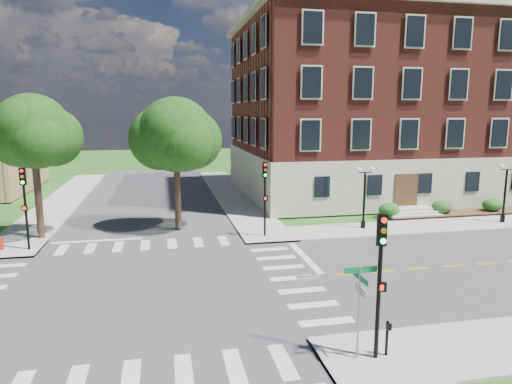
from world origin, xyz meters
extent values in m
plane|color=#1D5618|center=(0.00, 0.00, 0.00)|extent=(160.00, 160.00, 0.00)
cube|color=#3D3D3F|center=(0.00, 0.00, 0.01)|extent=(90.00, 12.00, 0.01)
cube|color=#3D3D3F|center=(0.00, 0.00, 0.01)|extent=(12.00, 90.00, 0.01)
cube|color=#9E9B93|center=(23.00, 7.75, 0.06)|extent=(34.00, 3.50, 0.12)
cube|color=#9E9B93|center=(7.75, 23.00, 0.06)|extent=(3.50, 34.00, 0.12)
cube|color=#9E9B93|center=(-7.75, 23.00, 0.06)|extent=(3.50, 34.00, 0.12)
cube|color=silver|center=(8.80, 3.00, 0.00)|extent=(0.40, 5.50, 0.00)
cube|color=#BCB5A6|center=(24.00, 22.00, 2.22)|extent=(30.00, 20.00, 4.20)
cube|color=maroon|center=(24.00, 22.00, 10.22)|extent=(29.55, 19.70, 11.80)
cube|color=#BCB5A6|center=(24.00, 22.00, 16.37)|extent=(30.60, 20.60, 0.50)
cube|color=#472D19|center=(20.00, 11.96, 1.82)|extent=(2.00, 0.10, 2.80)
cylinder|color=#302418|center=(-6.53, 9.94, 2.34)|extent=(0.44, 0.44, 4.43)
sphere|color=#143D10|center=(-6.53, 9.94, 6.85)|extent=(4.61, 4.61, 4.61)
cylinder|color=#302418|center=(2.12, 10.50, 2.07)|extent=(0.44, 0.44, 3.91)
sphere|color=#143D10|center=(2.12, 10.50, 6.53)|extent=(5.00, 5.00, 5.00)
cylinder|color=black|center=(7.78, -7.74, 2.02)|extent=(0.14, 0.14, 3.80)
cube|color=black|center=(7.78, -7.74, 4.42)|extent=(0.38, 0.33, 1.00)
cylinder|color=red|center=(7.78, -7.87, 4.75)|extent=(0.18, 0.12, 0.18)
cylinder|color=orange|center=(7.78, -7.87, 4.42)|extent=(0.18, 0.12, 0.18)
cylinder|color=#19E533|center=(7.78, -7.87, 4.09)|extent=(0.18, 0.12, 0.18)
cube|color=black|center=(7.78, -7.92, 2.62)|extent=(0.32, 0.23, 0.30)
cylinder|color=black|center=(7.53, 7.48, 2.02)|extent=(0.14, 0.14, 3.80)
cube|color=black|center=(7.53, 7.48, 4.42)|extent=(0.37, 0.31, 1.00)
cylinder|color=red|center=(7.53, 7.35, 4.75)|extent=(0.19, 0.10, 0.18)
cylinder|color=orange|center=(7.53, 7.35, 4.42)|extent=(0.19, 0.10, 0.18)
cylinder|color=#19E533|center=(7.53, 7.35, 4.09)|extent=(0.19, 0.10, 0.18)
cube|color=black|center=(7.53, 7.30, 2.62)|extent=(0.32, 0.21, 0.30)
cylinder|color=black|center=(-6.60, 7.35, 2.02)|extent=(0.14, 0.14, 3.80)
cube|color=black|center=(-6.60, 7.35, 4.42)|extent=(0.35, 0.26, 1.00)
cylinder|color=red|center=(-6.60, 7.22, 4.75)|extent=(0.19, 0.07, 0.18)
cylinder|color=orange|center=(-6.60, 7.22, 4.42)|extent=(0.19, 0.07, 0.18)
cylinder|color=#19E533|center=(-6.60, 7.22, 4.09)|extent=(0.19, 0.07, 0.18)
cube|color=black|center=(-6.60, 7.17, 2.62)|extent=(0.31, 0.16, 0.30)
cylinder|color=black|center=(14.63, 8.08, 0.37)|extent=(0.32, 0.32, 0.50)
cylinder|color=black|center=(14.63, 8.08, 2.02)|extent=(0.16, 0.16, 3.80)
cube|color=black|center=(14.63, 8.08, 3.97)|extent=(1.00, 0.06, 0.06)
sphere|color=white|center=(14.13, 8.08, 4.17)|extent=(0.36, 0.36, 0.36)
sphere|color=white|center=(15.13, 8.08, 4.17)|extent=(0.36, 0.36, 0.36)
cylinder|color=black|center=(25.28, 7.57, 0.37)|extent=(0.32, 0.32, 0.50)
cylinder|color=black|center=(25.28, 7.57, 2.02)|extent=(0.16, 0.16, 3.80)
cube|color=black|center=(25.28, 7.57, 3.97)|extent=(1.00, 0.06, 0.06)
sphere|color=white|center=(24.78, 7.57, 4.17)|extent=(0.36, 0.36, 0.36)
cylinder|color=gray|center=(7.18, -7.64, 1.67)|extent=(0.07, 0.07, 3.10)
cube|color=#0C6738|center=(7.18, -7.64, 3.12)|extent=(1.10, 0.03, 0.20)
cube|color=#0C6738|center=(7.18, -7.64, 2.87)|extent=(0.03, 1.10, 0.20)
cube|color=silver|center=(7.23, -7.64, 2.42)|extent=(0.03, 0.75, 0.25)
cylinder|color=black|center=(8.18, -7.68, 0.72)|extent=(0.10, 0.10, 1.20)
cube|color=black|center=(8.18, -7.80, 1.17)|extent=(0.14, 0.08, 0.22)
cylinder|color=#A5140C|center=(-8.20, 7.65, 0.17)|extent=(0.32, 0.32, 0.10)
cylinder|color=#A5140C|center=(-8.20, 7.65, 0.42)|extent=(0.22, 0.22, 0.60)
sphere|color=#A5140C|center=(-8.20, 7.65, 0.75)|extent=(0.24, 0.24, 0.24)
cylinder|color=#A5140C|center=(-8.20, 7.65, 0.50)|extent=(0.35, 0.12, 0.12)
cylinder|color=#A5140C|center=(-8.20, 7.65, 0.50)|extent=(0.12, 0.35, 0.12)
camera|label=1|loc=(1.17, -20.39, 8.03)|focal=32.00mm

